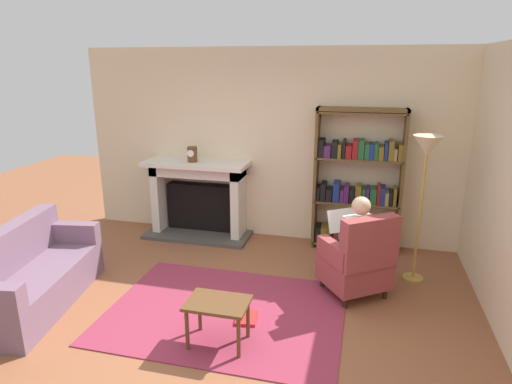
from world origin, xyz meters
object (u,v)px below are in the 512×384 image
Objects in this scene: side_table at (218,308)px; armchair_reading at (358,260)px; fireplace at (199,196)px; bookshelf at (358,185)px; seated_reader at (353,240)px; mantel_clock at (192,154)px; sofa_floral at (31,277)px; floor_lamp at (426,159)px.

armchair_reading is at bearing 45.23° from side_table.
bookshelf is at bearing 0.84° from fireplace.
armchair_reading is 0.85× the size of seated_reader.
mantel_clock is 2.80m from armchair_reading.
mantel_clock is 2.34m from bookshelf.
sofa_floral is at bearing -112.82° from mantel_clock.
fireplace is at bearing 114.48° from side_table.
bookshelf is (2.31, 0.14, -0.33)m from mantel_clock.
bookshelf is at bearing -122.75° from armchair_reading.
mantel_clock is at bearing -62.94° from armchair_reading.
mantel_clock is at bearing -112.47° from fireplace.
floor_lamp is (3.98, 1.58, 1.14)m from sofa_floral.
armchair_reading is 3.49m from sofa_floral.
fireplace is at bearing 67.53° from mantel_clock.
seated_reader is at bearing -25.78° from mantel_clock.
mantel_clock is at bearing 167.77° from floor_lamp.
side_table is (2.13, -0.18, 0.05)m from sofa_floral.
bookshelf is (2.27, 0.03, 0.31)m from fireplace.
fireplace is 2.78m from side_table.
fireplace reaches higher than side_table.
mantel_clock reaches higher than fireplace.
seated_reader is 0.63× the size of sofa_floral.
seated_reader is at bearing -89.68° from bookshelf.
floor_lamp is at bearing -12.23° from mantel_clock.
sofa_floral is at bearing -112.81° from fireplace.
seated_reader reaches higher than side_table.
sofa_floral is (-3.26, -1.12, -0.30)m from seated_reader.
floor_lamp is at bearing -14.25° from fireplace.
side_table is at bearing 9.25° from armchair_reading.
fireplace is at bearing -179.16° from bookshelf.
seated_reader is at bearing -28.22° from fireplace.
bookshelf is 2.84m from side_table.
bookshelf is at bearing 3.35° from mantel_clock.
floor_lamp is (3.03, -0.66, 0.22)m from mantel_clock.
side_table is 0.32× the size of floor_lamp.
fireplace is 0.86× the size of sofa_floral.
floor_lamp is (2.99, -0.76, 0.87)m from fireplace.
armchair_reading is at bearing -26.97° from mantel_clock.
seated_reader is (-0.07, 0.10, 0.20)m from armchair_reading.
fireplace is 0.80× the size of bookshelf.
armchair_reading reaches higher than side_table.
mantel_clock is 0.12× the size of floor_lamp.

